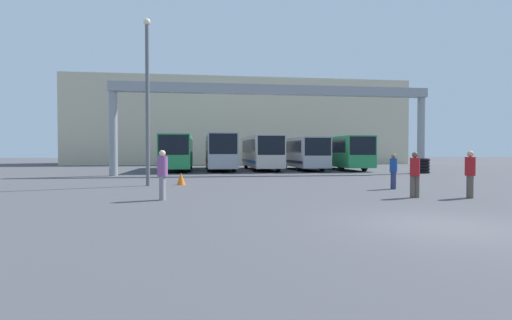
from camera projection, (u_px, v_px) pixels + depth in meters
name	position (u px, v px, depth m)	size (l,w,h in m)	color
ground_plane	(442.00, 226.00, 9.59)	(200.00, 200.00, 0.00)	#47474C
building_backdrop	(239.00, 124.00, 57.99)	(45.99, 12.00, 11.54)	beige
overhead_gantry	(276.00, 101.00, 30.43)	(24.51, 0.80, 6.81)	gray
bus_slot_0	(178.00, 151.00, 37.25)	(2.59, 12.26, 3.17)	#268C4C
bus_slot_1	(220.00, 150.00, 37.80)	(2.47, 12.26, 3.30)	#999EA5
bus_slot_2	(261.00, 151.00, 37.86)	(2.48, 11.28, 3.14)	beige
bus_slot_3	(302.00, 152.00, 37.91)	(2.46, 10.26, 3.00)	#999EA5
bus_slot_4	(342.00, 151.00, 38.38)	(2.53, 10.12, 3.11)	#268C4C
pedestrian_far_center	(393.00, 170.00, 18.86)	(0.35, 0.35, 1.67)	navy
pedestrian_near_left	(470.00, 173.00, 15.29)	(0.38, 0.38, 1.81)	brown
pedestrian_near_center	(415.00, 173.00, 15.41)	(0.37, 0.37, 1.77)	brown
pedestrian_mid_left	(162.00, 174.00, 14.65)	(0.38, 0.38, 1.84)	gray
traffic_cone	(181.00, 179.00, 21.20)	(0.47, 0.47, 0.64)	orange
tire_stack	(423.00, 166.00, 32.21)	(1.04, 1.04, 1.20)	black
lamp_post	(147.00, 95.00, 20.54)	(0.36, 0.36, 8.61)	#595B60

